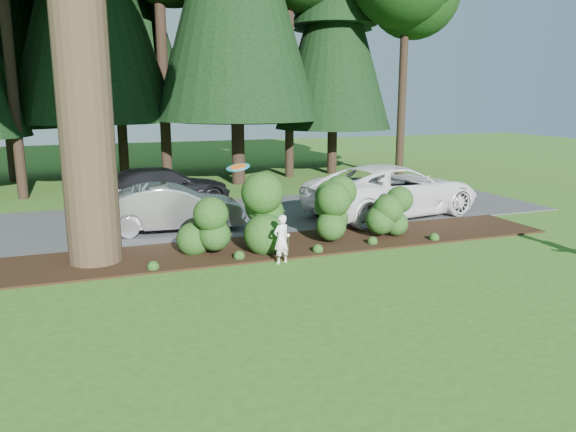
% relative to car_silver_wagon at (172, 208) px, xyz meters
% --- Properties ---
extents(ground, '(80.00, 80.00, 0.00)m').
position_rel_car_silver_wagon_xyz_m(ground, '(2.35, -6.00, -0.72)').
color(ground, '#335317').
rests_on(ground, ground).
extents(mulch_bed, '(16.00, 2.50, 0.05)m').
position_rel_car_silver_wagon_xyz_m(mulch_bed, '(2.35, -2.75, -0.70)').
color(mulch_bed, black).
rests_on(mulch_bed, ground).
extents(driveway, '(22.00, 6.00, 0.03)m').
position_rel_car_silver_wagon_xyz_m(driveway, '(2.35, 1.50, -0.71)').
color(driveway, '#38383A').
rests_on(driveway, ground).
extents(shrub_row, '(6.53, 1.60, 1.61)m').
position_rel_car_silver_wagon_xyz_m(shrub_row, '(3.12, -2.86, 0.09)').
color(shrub_row, '#143F13').
rests_on(shrub_row, ground).
extents(lily_cluster, '(0.69, 0.09, 0.57)m').
position_rel_car_silver_wagon_xyz_m(lily_cluster, '(2.05, -3.60, -0.23)').
color(lily_cluster, '#143F13').
rests_on(lily_cluster, ground).
extents(car_silver_wagon, '(4.29, 1.75, 1.38)m').
position_rel_car_silver_wagon_xyz_m(car_silver_wagon, '(0.00, 0.00, 0.00)').
color(car_silver_wagon, '#BCBCC1').
rests_on(car_silver_wagon, driveway).
extents(car_white_suv, '(6.52, 3.84, 1.70)m').
position_rel_car_silver_wagon_xyz_m(car_white_suv, '(7.30, -0.34, 0.16)').
color(car_white_suv, white).
rests_on(car_white_suv, driveway).
extents(car_dark_suv, '(5.18, 2.72, 1.43)m').
position_rel_car_silver_wagon_xyz_m(car_dark_suv, '(0.30, 3.80, 0.02)').
color(car_dark_suv, black).
rests_on(car_dark_suv, driveway).
extents(child, '(0.51, 0.42, 1.20)m').
position_rel_car_silver_wagon_xyz_m(child, '(1.95, -4.20, -0.12)').
color(child, white).
rests_on(child, ground).
extents(frisbee, '(0.54, 0.53, 0.18)m').
position_rel_car_silver_wagon_xyz_m(frisbee, '(0.87, -4.37, 1.68)').
color(frisbee, teal).
rests_on(frisbee, ground).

